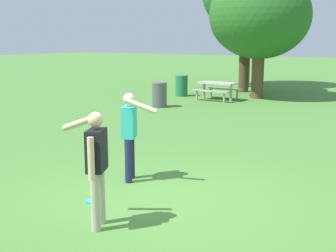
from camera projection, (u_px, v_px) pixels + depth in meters
ground_plane at (161, 200)px, 7.39m from camera, size 120.00×120.00×0.00m
person_thrower at (130, 130)px, 8.21m from camera, size 0.82×0.56×1.64m
person_catcher at (96, 161)px, 6.14m from camera, size 0.82×0.56×1.64m
frisbee at (93, 201)px, 7.29m from camera, size 0.25×0.25×0.03m
picnic_table_far at (217, 87)px, 19.29m from camera, size 1.74×1.47×0.77m
trash_can_beside_table at (159, 95)px, 17.30m from camera, size 0.59×0.59×0.96m
trash_can_further_along at (181, 86)px, 20.64m from camera, size 0.59×0.59×0.96m
tree_broad_center at (246, 10)px, 21.65m from camera, size 3.49×3.49×5.50m
tree_far_right at (260, 16)px, 19.34m from camera, size 4.37×4.37×5.44m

